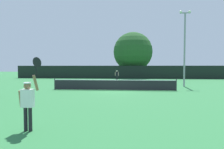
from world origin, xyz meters
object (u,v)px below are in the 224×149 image
parked_car_near (85,73)px  player_receiving (117,74)px  parked_car_mid (105,73)px  large_tree (133,52)px  parked_car_far (129,73)px  tennis_ball (137,86)px  player_serving (28,99)px  light_pole (185,43)px

parked_car_near → player_receiving: bearing=-58.5°
parked_car_near → parked_car_mid: same height
large_tree → parked_car_far: size_ratio=2.08×
large_tree → parked_car_mid: (-5.85, 1.55, -4.37)m
large_tree → player_receiving: bearing=-106.2°
large_tree → tennis_ball: bearing=-90.3°
player_receiving → parked_car_mid: size_ratio=0.37×
player_receiving → parked_car_far: 13.09m
parked_car_far → tennis_ball: bearing=-83.4°
player_serving → parked_car_mid: (-1.44, 32.82, -0.30)m
player_receiving → parked_car_far: (2.02, 12.93, -0.21)m
player_receiving → parked_car_near: 13.15m
parked_car_far → parked_car_mid: bearing=-153.2°
player_receiving → tennis_ball: size_ratio=23.72×
player_serving → light_pole: bearing=57.2°
player_receiving → tennis_ball: player_receiving is taller
large_tree → parked_car_near: size_ratio=2.10×
tennis_ball → large_tree: bearing=89.7°
parked_car_near → parked_car_far: (9.56, 2.15, 0.00)m
player_serving → player_receiving: (1.71, 21.96, -0.09)m
parked_car_mid → parked_car_far: 5.57m
parked_car_mid → large_tree: bearing=-8.0°
light_pole → parked_car_far: (-5.72, 20.22, -3.88)m
player_serving → tennis_ball: player_serving is taller
player_receiving → parked_car_near: bearing=-55.0°
tennis_ball → parked_car_far: 20.69m
parked_car_mid → light_pole: bearing=-52.2°
light_pole → large_tree: 17.35m
parked_car_far → player_receiving: bearing=-93.9°
player_receiving → parked_car_near: parked_car_near is taller
player_serving → large_tree: 31.84m
tennis_ball → light_pole: size_ratio=0.01×
tennis_ball → large_tree: (0.09, 17.05, 5.11)m
player_receiving → parked_car_mid: parked_car_mid is taller
light_pole → player_serving: bearing=-122.8°
player_serving → parked_car_mid: bearing=92.5°
parked_car_mid → parked_car_near: bearing=-172.1°
tennis_ball → parked_car_near: (-10.15, 18.51, 0.74)m
player_receiving → light_pole: (7.74, -7.29, 3.68)m
parked_car_mid → parked_car_far: size_ratio=1.01×
player_receiving → tennis_ball: (2.61, -7.74, -0.95)m
parked_car_mid → parked_car_far: bearing=28.7°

